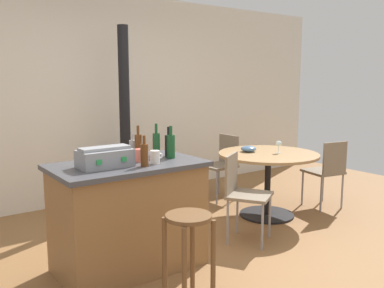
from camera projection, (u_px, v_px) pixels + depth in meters
ground_plane at (204, 258)px, 3.76m from camera, size 8.80×8.80×0.00m
back_wall at (95, 98)px, 5.43m from camera, size 8.00×0.10×2.70m
kitchen_island at (129, 216)px, 3.51m from camera, size 1.24×0.74×0.92m
wooden_stool at (189, 241)px, 2.90m from camera, size 0.33×0.33×0.68m
dining_table at (268, 168)px, 4.85m from camera, size 1.16×1.16×0.75m
folding_chair_near at (243, 190)px, 4.10m from camera, size 0.55×0.55×0.87m
folding_chair_far at (327, 169)px, 5.15m from camera, size 0.47×0.47×0.85m
folding_chair_left at (222, 162)px, 5.58m from camera, size 0.42×0.42×0.86m
wood_stove at (126, 165)px, 5.20m from camera, size 0.44×0.45×2.24m
toolbox at (105, 157)px, 3.28m from camera, size 0.41×0.25×0.16m
bottle_0 at (156, 145)px, 3.64m from camera, size 0.06×0.06×0.30m
bottle_1 at (132, 148)px, 3.73m from camera, size 0.06×0.06×0.20m
bottle_2 at (171, 146)px, 3.64m from camera, size 0.07×0.07×0.28m
bottle_3 at (138, 145)px, 3.66m from camera, size 0.06×0.06×0.29m
bottle_4 at (144, 154)px, 3.30m from camera, size 0.06×0.06×0.25m
bottle_5 at (156, 146)px, 3.78m from camera, size 0.07×0.07×0.21m
bottle_6 at (169, 145)px, 3.72m from camera, size 0.07×0.07×0.27m
cup_0 at (155, 157)px, 3.41m from camera, size 0.11×0.08×0.11m
cup_1 at (140, 155)px, 3.50m from camera, size 0.12×0.09×0.11m
wine_glass at (279, 144)px, 4.80m from camera, size 0.07×0.07×0.14m
serving_bowl at (248, 149)px, 4.90m from camera, size 0.18×0.18×0.07m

